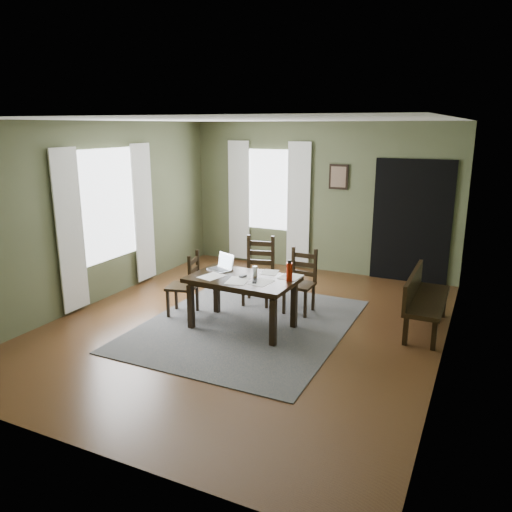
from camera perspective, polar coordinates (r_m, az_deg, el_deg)
The scene contains 26 objects.
ground at distance 6.86m, azimuth -1.08°, elevation -7.91°, with size 5.00×6.00×0.01m.
room_shell at distance 6.39m, azimuth -1.16°, elevation 7.23°, with size 5.02×6.02×2.71m.
rug at distance 6.86m, azimuth -1.08°, elevation -7.82°, with size 2.60×3.20×0.01m.
dining_table at distance 6.55m, azimuth -1.57°, elevation -3.19°, with size 1.42×0.88×0.70m.
chair_end at distance 7.13m, azimuth -8.05°, elevation -3.29°, with size 0.48×0.48×0.91m.
chair_back_left at distance 7.53m, azimuth 0.29°, elevation -1.76°, with size 0.52×0.52×1.01m.
chair_back_right at distance 7.21m, azimuth 5.10°, elevation -2.97°, with size 0.41×0.41×0.91m.
bench at distance 6.91m, azimuth 18.47°, elevation -4.36°, with size 0.44×1.38×0.78m.
laptop at distance 6.87m, azimuth -3.86°, elevation -1.10°, with size 0.39×0.36×0.22m.
computer_mouse at distance 6.52m, azimuth -1.50°, elevation -2.33°, with size 0.06×0.10×0.03m, color #3F3F42.
tv_remote at distance 6.35m, azimuth -0.13°, elevation -2.87°, with size 0.05×0.19×0.02m, color black.
drinking_glass at distance 6.56m, azimuth -0.12°, elevation -1.74°, with size 0.06×0.06×0.13m, color silver.
water_bottle at distance 6.36m, azimuth 3.82°, elevation -1.77°, with size 0.09×0.09×0.28m.
paper_a at distance 6.59m, azimuth -5.06°, elevation -2.33°, with size 0.25×0.33×0.00m, color white.
paper_b at distance 6.32m, azimuth 0.60°, elevation -3.01°, with size 0.24×0.31×0.00m, color white.
paper_c at distance 6.74m, azimuth 1.60°, elevation -1.88°, with size 0.20×0.27×0.00m, color white.
paper_d at distance 6.56m, azimuth 3.97°, elevation -2.38°, with size 0.25×0.32×0.00m, color white.
paper_e at distance 6.38m, azimuth -2.14°, elevation -2.85°, with size 0.26×0.33×0.00m, color white.
window_left at distance 7.99m, azimuth -16.62°, elevation 5.59°, with size 0.01×1.30×1.70m.
window_back at distance 9.52m, azimuth 1.45°, elevation 7.58°, with size 1.00×0.01×1.50m.
curtain_left_near at distance 7.43m, azimuth -20.49°, elevation 2.66°, with size 0.03×0.48×2.30m.
curtain_left_far at distance 8.63m, azimuth -12.74°, elevation 4.80°, with size 0.03×0.48×2.30m.
curtain_back_left at distance 9.79m, azimuth -1.97°, elevation 6.30°, with size 0.44×0.03×2.30m.
curtain_back_right at distance 9.30m, azimuth 4.88°, elevation 5.80°, with size 0.44×0.03×2.30m.
framed_picture at distance 9.03m, azimuth 9.41°, elevation 8.91°, with size 0.34×0.03×0.44m.
doorway_back at distance 8.86m, azimuth 17.34°, elevation 3.75°, with size 1.30×0.03×2.10m.
Camera 1 is at (2.83, -5.67, 2.64)m, focal length 35.00 mm.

